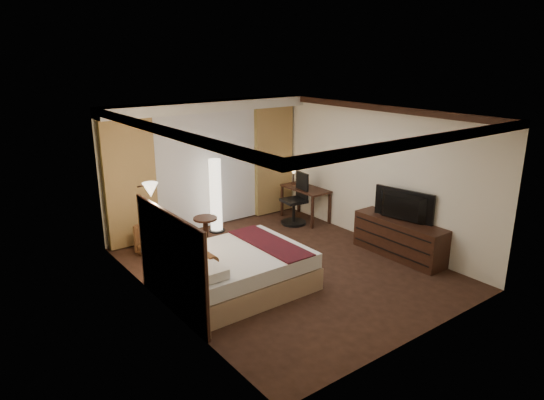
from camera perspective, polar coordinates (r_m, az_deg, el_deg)
floor at (r=8.59m, az=1.62°, el=-7.98°), size 4.50×5.50×0.01m
ceiling at (r=7.85m, az=1.78°, el=10.20°), size 4.50×5.50×0.01m
back_wall at (r=10.34m, az=-7.87°, el=4.09°), size 4.50×0.02×2.70m
left_wall at (r=7.00m, az=-12.87°, el=-2.41°), size 0.02×5.50×2.70m
right_wall at (r=9.64m, az=12.23°, el=2.92°), size 0.02×5.50×2.70m
crown_molding at (r=7.86m, az=1.78°, el=9.77°), size 4.50×5.50×0.12m
soffit at (r=9.92m, az=-7.44°, el=10.89°), size 4.50×0.50×0.20m
curtain_sheer at (r=10.30m, az=-7.62°, el=3.47°), size 2.48×0.04×2.45m
curtain_left_drape at (r=9.55m, az=-16.34°, el=1.87°), size 1.00×0.14×2.45m
curtain_right_drape at (r=11.15m, az=0.16°, el=4.66°), size 1.00×0.14×2.45m
wall_sconce at (r=7.60m, az=-14.11°, el=1.17°), size 0.24×0.24×0.24m
bed at (r=7.77m, az=-4.17°, el=-8.26°), size 2.17×1.69×0.63m
headboard at (r=7.12m, az=-11.71°, el=-7.21°), size 0.12×1.99×1.50m
armchair at (r=9.30m, az=-13.11°, el=-4.17°), size 0.87×0.88×0.68m
side_table at (r=9.70m, az=-7.81°, el=-3.51°), size 0.47×0.47×0.52m
floor_lamp at (r=10.11m, az=-6.65°, el=0.52°), size 0.33×0.33×1.57m
desk at (r=10.88m, az=3.93°, el=-0.45°), size 0.55×1.15×0.75m
desk_lamp at (r=11.05m, az=2.55°, el=2.77°), size 0.18×0.18×0.34m
office_chair at (r=10.56m, az=2.59°, el=0.13°), size 0.61×0.61×1.14m
dresser at (r=9.24m, az=14.74°, el=-4.37°), size 0.50×1.80×0.70m
television at (r=9.00m, az=14.94°, el=-0.37°), size 0.87×1.26×0.15m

